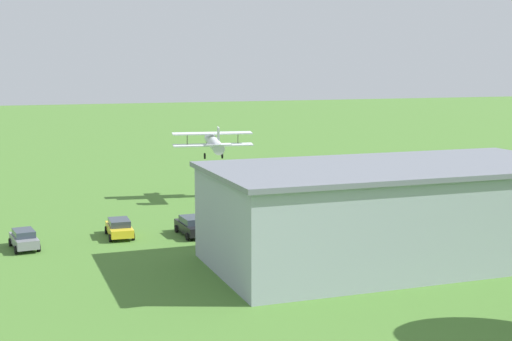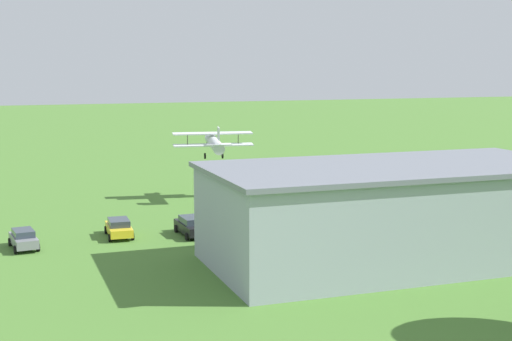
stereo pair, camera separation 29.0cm
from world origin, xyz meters
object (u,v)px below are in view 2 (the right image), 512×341
(car_red, at_px, (424,204))
(car_yellow, at_px, (119,227))
(person_near_hangar_door, at_px, (361,203))
(person_at_fence_line, at_px, (459,210))
(person_crossing_taxiway, at_px, (353,205))
(car_grey, at_px, (24,239))
(biplane, at_px, (214,142))
(hangar, at_px, (394,213))
(car_black, at_px, (191,226))

(car_red, bearing_deg, car_yellow, -0.03)
(person_near_hangar_door, relative_size, person_at_fence_line, 0.91)
(car_yellow, relative_size, person_crossing_taxiway, 2.62)
(car_grey, xyz_separation_m, person_at_fence_line, (-38.76, 2.55, 0.05))
(biplane, bearing_deg, hangar, 99.42)
(person_at_fence_line, bearing_deg, car_black, -5.25)
(car_red, bearing_deg, biplane, -40.01)
(biplane, relative_size, car_grey, 2.07)
(car_yellow, bearing_deg, hangar, 140.25)
(hangar, relative_size, person_at_fence_line, 16.19)
(hangar, distance_m, car_red, 19.25)
(person_near_hangar_door, bearing_deg, car_black, 13.07)
(hangar, height_order, car_black, hangar)
(biplane, bearing_deg, car_yellow, 48.08)
(car_black, height_order, car_yellow, car_black)
(car_red, xyz_separation_m, person_at_fence_line, (-1.23, 3.95, -0.00))
(hangar, height_order, car_yellow, hangar)
(car_black, bearing_deg, person_near_hangar_door, -166.93)
(hangar, bearing_deg, car_grey, -27.56)
(car_black, distance_m, car_yellow, 6.04)
(biplane, relative_size, person_at_fence_line, 5.16)
(person_crossing_taxiway, bearing_deg, car_yellow, 4.11)
(hangar, xyz_separation_m, person_near_hangar_door, (-6.73, -17.29, -2.81))
(person_crossing_taxiway, bearing_deg, person_at_fence_line, 145.40)
(hangar, xyz_separation_m, car_black, (11.79, -12.99, -2.75))
(person_near_hangar_door, xyz_separation_m, person_at_fence_line, (-6.72, 6.62, 0.08))
(person_crossing_taxiway, bearing_deg, car_grey, 5.72)
(car_black, bearing_deg, biplane, -113.74)
(hangar, xyz_separation_m, biplane, (4.79, -28.90, 2.50))
(person_at_fence_line, height_order, person_crossing_taxiway, person_crossing_taxiway)
(car_black, height_order, person_at_fence_line, person_at_fence_line)
(hangar, distance_m, car_yellow, 23.06)
(biplane, xyz_separation_m, person_at_fence_line, (-18.24, 18.23, -5.23))
(car_black, bearing_deg, person_crossing_taxiway, -169.09)
(person_near_hangar_door, distance_m, person_crossing_taxiway, 1.74)
(hangar, xyz_separation_m, person_crossing_taxiway, (-5.31, -16.28, -2.71))
(car_grey, height_order, person_crossing_taxiway, person_crossing_taxiway)
(car_grey, relative_size, person_near_hangar_door, 2.73)
(hangar, bearing_deg, car_red, -129.88)
(person_crossing_taxiway, bearing_deg, person_near_hangar_door, -144.74)
(car_grey, bearing_deg, person_at_fence_line, 176.24)
(hangar, distance_m, car_black, 17.76)
(car_yellow, relative_size, car_grey, 1.07)
(car_yellow, xyz_separation_m, car_grey, (7.72, 1.42, 0.01))
(person_near_hangar_door, bearing_deg, person_at_fence_line, 135.42)
(car_red, bearing_deg, car_black, 3.89)
(hangar, relative_size, car_black, 5.86)
(car_grey, bearing_deg, car_black, 179.03)
(person_near_hangar_door, bearing_deg, person_crossing_taxiway, 35.26)
(car_black, bearing_deg, car_grey, -0.97)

